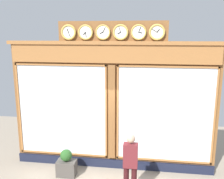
# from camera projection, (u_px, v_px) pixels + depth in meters

# --- Properties ---
(shop_facade) EXTENTS (6.23, 0.42, 4.45)m
(shop_facade) POSITION_uv_depth(u_px,v_px,m) (113.00, 105.00, 7.64)
(shop_facade) COLOR brown
(shop_facade) RESTS_ON ground_plane
(pedestrian) EXTENTS (0.36, 0.22, 1.69)m
(pedestrian) POSITION_uv_depth(u_px,v_px,m) (130.00, 163.00, 6.36)
(pedestrian) COLOR #3A1316
(pedestrian) RESTS_ON ground_plane
(planter_box) EXTENTS (0.56, 0.36, 0.47)m
(planter_box) POSITION_uv_depth(u_px,v_px,m) (67.00, 168.00, 7.44)
(planter_box) COLOR #4C4742
(planter_box) RESTS_ON ground_plane
(planter_shrub) EXTENTS (0.35, 0.35, 0.35)m
(planter_shrub) POSITION_uv_depth(u_px,v_px,m) (66.00, 155.00, 7.35)
(planter_shrub) COLOR #285623
(planter_shrub) RESTS_ON planter_box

